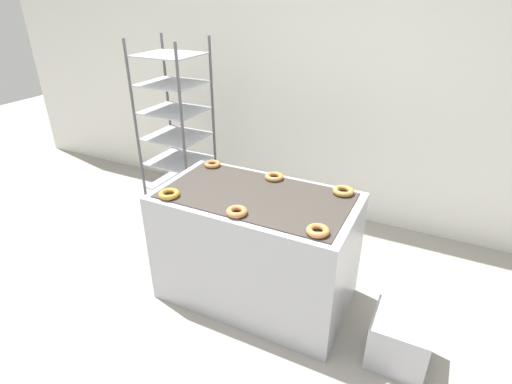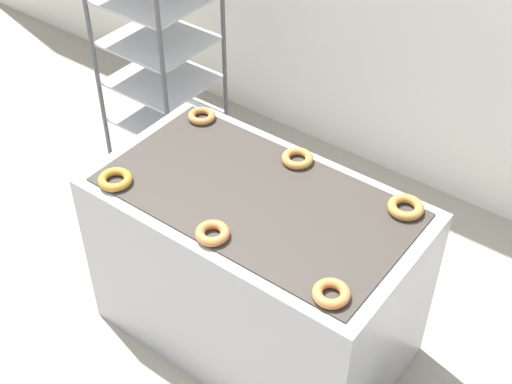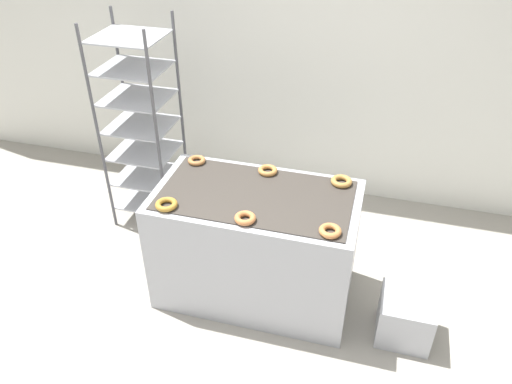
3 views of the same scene
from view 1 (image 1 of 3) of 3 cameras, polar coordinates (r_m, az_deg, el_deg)
The scene contains 11 objects.
ground_plane at distance 2.78m, azimuth -6.25°, elevation -21.91°, with size 14.00×14.00×0.00m, color #9E998E.
wall_back at distance 3.83m, azimuth 10.46°, elevation 16.36°, with size 8.00×0.05×2.80m.
fryer_machine at distance 2.89m, azimuth 0.00°, elevation -7.93°, with size 1.35×0.76×0.86m.
baking_rack_cart at distance 3.74m, azimuth -11.24°, elevation 7.78°, with size 0.53×0.49×1.73m.
glaze_bin at distance 2.76m, azimuth 19.80°, elevation -19.27°, with size 0.35×0.34×0.33m.
donut_near_left at distance 2.70m, azimuth -12.32°, elevation -0.28°, with size 0.14×0.14×0.04m, color #A7792C.
donut_near_center at distance 2.44m, azimuth -2.77°, elevation -2.81°, with size 0.13×0.13×0.04m, color #BD713F.
donut_near_right at distance 2.28m, azimuth 8.81°, elevation -5.49°, with size 0.13×0.13×0.04m, color #BD763F.
donut_far_left at distance 3.12m, azimuth -6.26°, elevation 3.98°, with size 0.13×0.13×0.03m, color #AE723E.
donut_far_center at distance 2.89m, azimuth 2.62°, elevation 2.20°, with size 0.14×0.14×0.03m, color #B4793E.
donut_far_right at distance 2.74m, azimuth 12.35°, elevation 0.13°, with size 0.14×0.14×0.04m, color #AE7D3C.
Camera 1 is at (1.06, -1.49, 2.09)m, focal length 28.00 mm.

